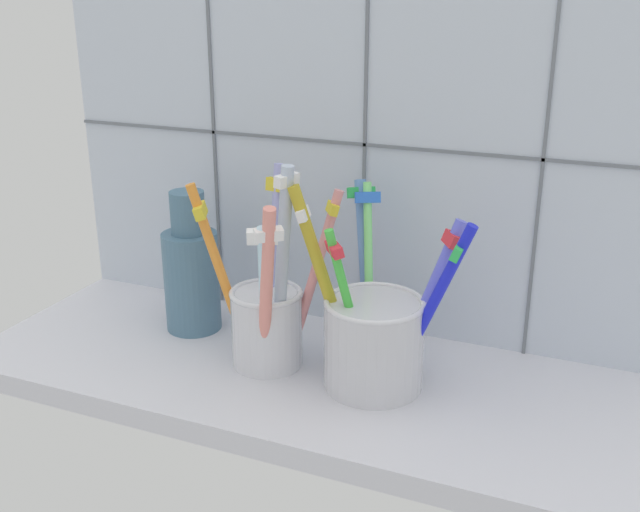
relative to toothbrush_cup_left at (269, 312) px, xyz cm
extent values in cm
cube|color=silver|center=(4.78, -0.01, -6.07)|extent=(64.00, 22.00, 2.00)
cube|color=silver|center=(4.78, 11.99, 15.43)|extent=(64.00, 2.00, 45.00)
cube|color=slate|center=(-11.22, 10.89, 15.43)|extent=(0.30, 0.20, 45.00)
cube|color=slate|center=(4.78, 10.89, 15.43)|extent=(0.30, 0.20, 45.00)
cube|color=slate|center=(20.78, 10.89, 15.43)|extent=(0.30, 0.20, 45.00)
cube|color=slate|center=(4.78, 10.89, 13.20)|extent=(64.00, 0.20, 0.30)
cylinder|color=silver|center=(-0.22, 0.28, -1.63)|extent=(6.29, 6.29, 6.87)
torus|color=silver|center=(-0.22, 0.28, 1.80)|extent=(6.48, 6.48, 0.50)
cylinder|color=#A4A6E8|center=(-0.35, 1.92, 4.00)|extent=(1.28, 3.03, 17.45)
cube|color=yellow|center=(-0.23, 2.71, 10.87)|extent=(2.09, 1.16, 1.21)
cylinder|color=orange|center=(-4.28, -0.65, 3.33)|extent=(5.13, 3.06, 16.23)
cube|color=yellow|center=(-5.62, -1.30, 9.00)|extent=(2.10, 2.79, 1.24)
cylinder|color=silver|center=(1.91, -1.17, 4.52)|extent=(3.02, 1.84, 18.48)
cube|color=white|center=(2.62, -1.38, 12.51)|extent=(1.48, 2.45, 1.02)
cylinder|color=pink|center=(3.42, 2.04, 3.06)|extent=(4.88, 3.73, 15.70)
cube|color=yellow|center=(4.84, 3.01, 9.23)|extent=(1.79, 2.04, 1.08)
cylinder|color=#F18F82|center=(1.43, -3.16, 3.18)|extent=(3.87, 4.24, 15.94)
cube|color=white|center=(2.24, -4.10, 8.76)|extent=(2.45, 2.33, 1.12)
cylinder|color=#BBE5F7|center=(1.09, -2.80, 2.32)|extent=(2.55, 4.13, 14.17)
cube|color=white|center=(1.68, -4.06, 8.49)|extent=(2.63, 1.94, 1.28)
cylinder|color=silver|center=(9.79, 0.28, -1.26)|extent=(8.38, 8.38, 7.63)
torus|color=silver|center=(9.79, 0.28, 2.56)|extent=(8.46, 8.46, 0.50)
cylinder|color=#6491D4|center=(7.02, 5.47, 2.98)|extent=(4.53, 6.33, 15.69)
cube|color=green|center=(5.74, 7.50, 9.60)|extent=(2.63, 2.16, 1.11)
cylinder|color=#1B23E5|center=(14.41, -0.03, 2.72)|extent=(6.75, 1.24, 15.12)
cube|color=green|center=(16.33, 0.06, 7.91)|extent=(1.12, 1.93, 1.26)
cylinder|color=#84EF82|center=(7.59, 4.69, 3.07)|extent=(3.10, 5.23, 15.70)
cube|color=blue|center=(6.75, 6.39, 9.53)|extent=(2.46, 1.95, 1.16)
cylinder|color=#6369F6|center=(13.60, 1.77, 2.38)|extent=(5.83, 4.13, 14.46)
cube|color=#E5333F|center=(15.24, 2.79, 7.85)|extent=(2.17, 2.52, 1.29)
cylinder|color=#46CB43|center=(8.13, -1.45, 2.27)|extent=(3.86, 3.23, 14.06)
cube|color=#E5333F|center=(7.08, -2.26, 7.61)|extent=(2.32, 2.58, 1.04)
cylinder|color=gold|center=(5.89, -1.04, 3.74)|extent=(6.42, 2.24, 17.13)
cube|color=white|center=(4.05, -1.41, 9.88)|extent=(1.28, 2.12, 1.08)
cylinder|color=slate|center=(-10.32, 3.91, -0.15)|extent=(5.37, 5.37, 9.84)
cylinder|color=slate|center=(-10.32, 3.91, 6.83)|extent=(3.29, 3.29, 4.12)
camera|label=1|loc=(27.69, -54.07, 27.39)|focal=42.35mm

